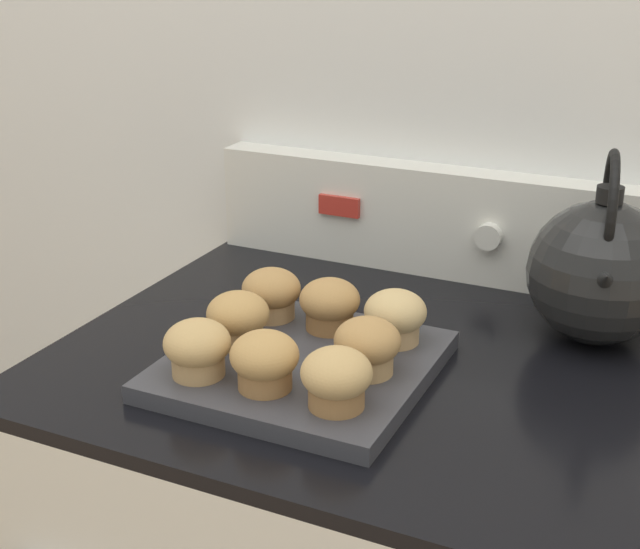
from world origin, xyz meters
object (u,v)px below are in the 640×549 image
(muffin_r1_c2, at_px, (367,346))
(muffin_r2_c0, at_px, (271,293))
(muffin_r0_c1, at_px, (265,360))
(muffin_r0_c0, at_px, (197,348))
(muffin_r0_c2, at_px, (337,378))
(muffin_r2_c1, at_px, (330,304))
(muffin_pan, at_px, (301,366))
(muffin_r1_c0, at_px, (238,318))
(muffin_r2_c2, at_px, (395,316))
(tea_kettle, at_px, (601,270))

(muffin_r1_c2, distance_m, muffin_r2_c0, 0.19)
(muffin_r0_c1, height_order, muffin_r1_c2, same)
(muffin_r0_c0, bearing_deg, muffin_r2_c0, 90.15)
(muffin_r0_c2, bearing_deg, muffin_r0_c1, 177.52)
(muffin_r1_c2, relative_size, muffin_r2_c1, 1.00)
(muffin_pan, relative_size, muffin_r1_c0, 3.88)
(muffin_pan, height_order, muffin_r2_c1, muffin_r2_c1)
(muffin_r2_c2, distance_m, tea_kettle, 0.27)
(muffin_r0_c2, relative_size, muffin_r1_c0, 1.00)
(muffin_pan, height_order, muffin_r0_c0, muffin_r0_c0)
(muffin_r0_c1, height_order, muffin_r1_c0, same)
(muffin_pan, distance_m, muffin_r0_c2, 0.13)
(muffin_r1_c2, bearing_deg, muffin_r2_c2, 90.33)
(muffin_r1_c2, xyz_separation_m, muffin_r2_c0, (-0.17, 0.09, 0.00))
(muffin_r1_c0, bearing_deg, tea_kettle, 32.63)
(muffin_r2_c0, distance_m, muffin_r2_c1, 0.08)
(muffin_r1_c2, relative_size, tea_kettle, 0.31)
(muffin_r0_c1, relative_size, muffin_r2_c0, 1.00)
(tea_kettle, bearing_deg, muffin_r1_c2, -130.55)
(muffin_r1_c0, xyz_separation_m, muffin_r1_c2, (0.17, -0.00, 0.00))
(muffin_r0_c0, bearing_deg, muffin_r1_c2, 26.85)
(muffin_r0_c0, height_order, muffin_r2_c2, same)
(muffin_r2_c0, xyz_separation_m, muffin_r2_c2, (0.17, -0.00, 0.00))
(muffin_pan, xyz_separation_m, muffin_r2_c1, (-0.00, 0.09, 0.04))
(muffin_r1_c0, height_order, muffin_r1_c2, same)
(muffin_r1_c2, bearing_deg, muffin_r2_c1, 134.41)
(muffin_r1_c0, bearing_deg, muffin_r2_c0, 90.59)
(muffin_r2_c2, bearing_deg, muffin_r1_c0, -152.95)
(muffin_r2_c2, xyz_separation_m, tea_kettle, (0.21, 0.16, 0.04))
(muffin_r2_c2, bearing_deg, muffin_r0_c1, -116.99)
(muffin_r0_c2, distance_m, muffin_r1_c2, 0.08)
(muffin_r1_c2, distance_m, muffin_r2_c2, 0.09)
(muffin_pan, xyz_separation_m, muffin_r0_c0, (-0.08, -0.09, 0.04))
(muffin_r1_c2, bearing_deg, muffin_r0_c0, -153.15)
(muffin_pan, distance_m, muffin_r1_c2, 0.09)
(muffin_r1_c0, height_order, muffin_r2_c2, same)
(muffin_r0_c0, relative_size, muffin_r2_c1, 1.00)
(muffin_r2_c0, bearing_deg, tea_kettle, 22.44)
(muffin_r0_c1, bearing_deg, muffin_r1_c0, 134.26)
(muffin_r1_c0, bearing_deg, muffin_r1_c2, -1.18)
(muffin_r1_c0, bearing_deg, muffin_r2_c1, 46.40)
(muffin_r0_c0, distance_m, muffin_r1_c2, 0.19)
(muffin_r0_c2, bearing_deg, muffin_r0_c0, -179.50)
(muffin_r0_c0, relative_size, muffin_r1_c2, 1.00)
(muffin_pan, relative_size, muffin_r0_c2, 3.88)
(muffin_r2_c2, relative_size, tea_kettle, 0.31)
(muffin_r2_c0, relative_size, muffin_r2_c2, 1.00)
(muffin_r2_c2, bearing_deg, tea_kettle, 36.63)
(muffin_r0_c2, height_order, muffin_r2_c0, same)
(muffin_pan, height_order, muffin_r0_c1, muffin_r0_c1)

